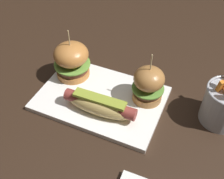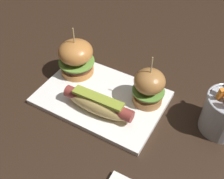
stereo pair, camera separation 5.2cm
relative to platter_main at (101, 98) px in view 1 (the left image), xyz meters
The scene contains 6 objects.
ground_plane 0.01m from the platter_main, ahead, with size 3.00×3.00×0.00m, color black.
platter_main is the anchor object (origin of this frame).
hot_dog 0.07m from the platter_main, 66.02° to the right, with size 0.19×0.05×0.05m.
slider_left 0.14m from the platter_main, 155.96° to the left, with size 0.10×0.10×0.15m.
slider_right 0.14m from the platter_main, 21.23° to the left, with size 0.08×0.08×0.15m.
fries_bucket 0.31m from the platter_main, 11.75° to the left, with size 0.11×0.11×0.15m.
Camera 1 is at (0.24, -0.46, 0.55)m, focal length 44.36 mm.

